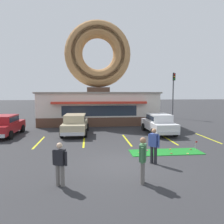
{
  "coord_description": "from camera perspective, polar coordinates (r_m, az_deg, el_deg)",
  "views": [
    {
      "loc": [
        -1.62,
        -9.88,
        3.41
      ],
      "look_at": [
        -0.01,
        5.0,
        2.0
      ],
      "focal_mm": 35.0,
      "sensor_mm": 36.0,
      "label": 1
    }
  ],
  "objects": [
    {
      "name": "mini_donut_near_right",
      "position": [
        12.9,
        11.18,
        -9.83
      ],
      "size": [
        0.13,
        0.13,
        0.04
      ],
      "primitive_type": "torus",
      "color": "brown",
      "rests_on": "putting_mat"
    },
    {
      "name": "parking_stripe_left",
      "position": [
        15.27,
        -7.34,
        -7.56
      ],
      "size": [
        0.12,
        3.6,
        0.01
      ],
      "primitive_type": "cube",
      "color": "yellow",
      "rests_on": "ground"
    },
    {
      "name": "mini_donut_mid_right",
      "position": [
        13.35,
        14.94,
        -9.39
      ],
      "size": [
        0.13,
        0.13,
        0.04
      ],
      "primitive_type": "torus",
      "color": "#D17F47",
      "rests_on": "putting_mat"
    },
    {
      "name": "parking_stripe_mid_right",
      "position": [
        17.55,
        23.7,
        -6.27
      ],
      "size": [
        0.12,
        3.6,
        0.01
      ],
      "primitive_type": "cube",
      "color": "yellow",
      "rests_on": "ground"
    },
    {
      "name": "pedestrian_leather_jacket_man",
      "position": [
        8.25,
        -13.47,
        -12.64
      ],
      "size": [
        0.55,
        0.38,
        1.59
      ],
      "color": "slate",
      "rests_on": "ground"
    },
    {
      "name": "putting_flag_pin",
      "position": [
        13.52,
        21.07,
        -7.68
      ],
      "size": [
        0.13,
        0.01,
        0.55
      ],
      "color": "silver",
      "rests_on": "putting_mat"
    },
    {
      "name": "pedestrian_hooded_kid",
      "position": [
        8.3,
        8.04,
        -11.78
      ],
      "size": [
        0.35,
        0.57,
        1.74
      ],
      "color": "slate",
      "rests_on": "ground"
    },
    {
      "name": "car_red",
      "position": [
        18.66,
        -26.24,
        -2.99
      ],
      "size": [
        2.05,
        4.59,
        1.6
      ],
      "color": "maroon",
      "rests_on": "ground"
    },
    {
      "name": "traffic_light_pole",
      "position": [
        28.88,
        15.74,
        5.78
      ],
      "size": [
        0.28,
        0.47,
        5.8
      ],
      "color": "#595B60",
      "rests_on": "ground"
    },
    {
      "name": "parking_stripe_centre",
      "position": [
        16.28,
        14.44,
        -6.87
      ],
      "size": [
        0.12,
        3.6,
        0.01
      ],
      "primitive_type": "cube",
      "color": "yellow",
      "rests_on": "ground"
    },
    {
      "name": "car_champagne",
      "position": [
        17.69,
        -9.56,
        -2.94
      ],
      "size": [
        2.12,
        4.62,
        1.6
      ],
      "color": "#BCAD89",
      "rests_on": "ground"
    },
    {
      "name": "pedestrian_blue_sweater_man",
      "position": [
        10.56,
        10.86,
        -8.26
      ],
      "size": [
        0.43,
        0.47,
        1.69
      ],
      "color": "#232328",
      "rests_on": "ground"
    },
    {
      "name": "golf_ball",
      "position": [
        12.26,
        10.2,
        -10.61
      ],
      "size": [
        0.04,
        0.04,
        0.04
      ],
      "primitive_type": "sphere",
      "color": "white",
      "rests_on": "putting_mat"
    },
    {
      "name": "parking_stripe_far_left",
      "position": [
        15.62,
        -18.51,
        -7.5
      ],
      "size": [
        0.12,
        3.6,
        0.01
      ],
      "primitive_type": "cube",
      "color": "yellow",
      "rests_on": "ground"
    },
    {
      "name": "mini_donut_near_left",
      "position": [
        13.67,
        19.83,
        -9.18
      ],
      "size": [
        0.13,
        0.13,
        0.04
      ],
      "primitive_type": "torus",
      "color": "brown",
      "rests_on": "putting_mat"
    },
    {
      "name": "parking_stripe_mid_left",
      "position": [
        15.49,
        3.91,
        -7.33
      ],
      "size": [
        0.12,
        3.6,
        0.01
      ],
      "primitive_type": "cube",
      "color": "yellow",
      "rests_on": "ground"
    },
    {
      "name": "trash_bin",
      "position": [
        21.96,
        -18.09,
        -2.5
      ],
      "size": [
        0.57,
        0.57,
        0.97
      ],
      "color": "#51565B",
      "rests_on": "ground"
    },
    {
      "name": "mini_donut_far_left",
      "position": [
        12.74,
        19.17,
        -10.22
      ],
      "size": [
        0.13,
        0.13,
        0.04
      ],
      "primitive_type": "torus",
      "color": "#E5C666",
      "rests_on": "putting_mat"
    },
    {
      "name": "mini_donut_mid_left",
      "position": [
        12.38,
        7.23,
        -10.42
      ],
      "size": [
        0.13,
        0.13,
        0.04
      ],
      "primitive_type": "torus",
      "color": "#D17F47",
      "rests_on": "putting_mat"
    },
    {
      "name": "mini_donut_mid_centre",
      "position": [
        12.84,
        9.13,
        -9.87
      ],
      "size": [
        0.13,
        0.13,
        0.04
      ],
      "primitive_type": "torus",
      "color": "#D8667F",
      "rests_on": "putting_mat"
    },
    {
      "name": "car_white",
      "position": [
        18.16,
        12.11,
        -2.77
      ],
      "size": [
        2.03,
        4.58,
        1.6
      ],
      "color": "silver",
      "rests_on": "ground"
    },
    {
      "name": "mini_donut_far_centre",
      "position": [
        12.5,
        15.24,
        -10.41
      ],
      "size": [
        0.13,
        0.13,
        0.04
      ],
      "primitive_type": "torus",
      "color": "brown",
      "rests_on": "putting_mat"
    },
    {
      "name": "donut_shop_building",
      "position": [
        23.85,
        -3.65,
        6.17
      ],
      "size": [
        12.3,
        6.75,
        10.96
      ],
      "color": "brown",
      "rests_on": "ground"
    },
    {
      "name": "putting_mat",
      "position": [
        12.84,
        13.88,
        -10.12
      ],
      "size": [
        4.03,
        1.34,
        0.03
      ],
      "primitive_type": "cube",
      "color": "#197523",
      "rests_on": "ground"
    },
    {
      "name": "ground_plane",
      "position": [
        10.58,
        3.04,
        -13.44
      ],
      "size": [
        160.0,
        160.0,
        0.0
      ],
      "primitive_type": "plane",
      "color": "#2D2D30"
    }
  ]
}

